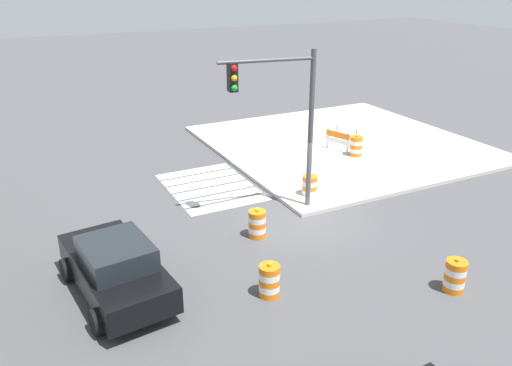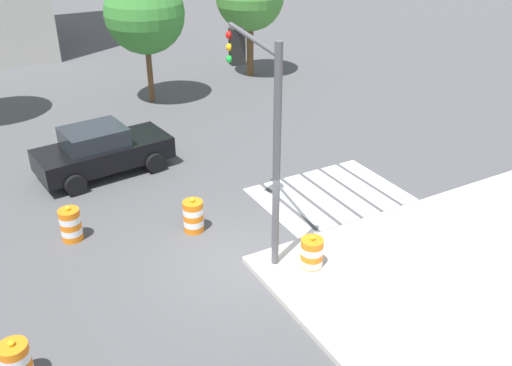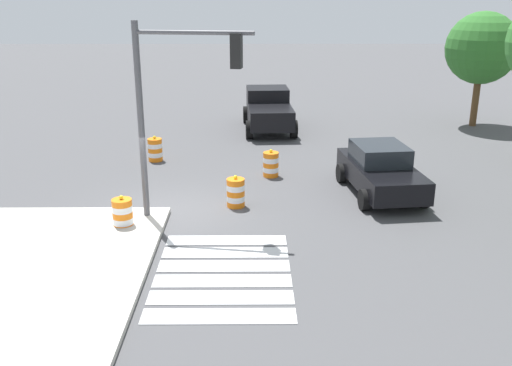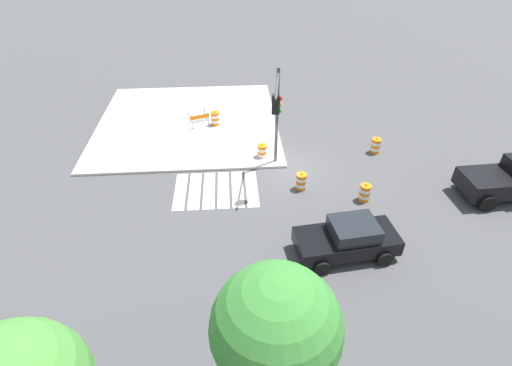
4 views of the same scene
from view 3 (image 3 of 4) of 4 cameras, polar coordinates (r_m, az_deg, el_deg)
The scene contains 10 objects.
ground_plane at distance 17.35m, azimuth -8.64°, elevation -2.91°, with size 120.00×120.00×0.00m, color #474749.
crosswalk_stripes at distance 13.55m, azimuth -3.33°, elevation -9.12°, with size 4.35×3.20×0.02m.
sports_car at distance 18.93m, azimuth 12.49°, elevation 1.30°, with size 4.48×2.50×1.63m.
pickup_truck at distance 27.68m, azimuth 1.24°, elevation 7.52°, with size 5.24×2.55×1.92m.
traffic_barrel_near_corner at distance 16.19m, azimuth -13.35°, elevation -3.11°, with size 0.56×0.56×1.02m.
traffic_barrel_crosswalk_end at distance 22.62m, azimuth -10.17°, elevation 3.34°, with size 0.56×0.56×1.02m.
traffic_barrel_median_near at distance 20.35m, azimuth 1.51°, elevation 1.90°, with size 0.56×0.56×1.02m.
traffic_barrel_median_far at distance 17.46m, azimuth -2.07°, elevation -0.98°, with size 0.56×0.56×1.02m.
traffic_light_pole at distance 15.52m, azimuth -7.78°, elevation 9.57°, with size 0.71×3.26×5.50m.
street_tree_streetside_near at distance 29.90m, azimuth 21.91°, elevation 12.54°, with size 3.45×3.45×5.54m.
Camera 3 is at (15.97, 2.50, 6.32)m, focal length 39.50 mm.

